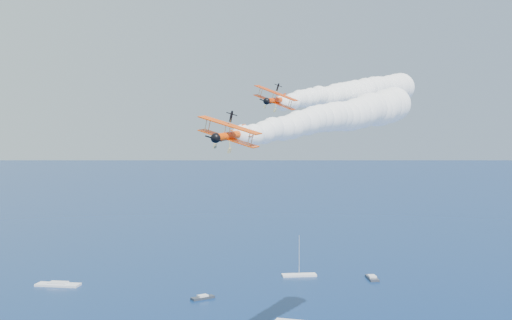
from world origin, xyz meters
TOP-DOWN VIEW (x-y plane):
  - biplane_lead at (12.30, 31.72)m, footprint 9.09×10.23m
  - biplane_trail at (-9.40, 13.40)m, footprint 9.66×10.80m
  - smoke_trail_lead at (42.61, 44.51)m, footprint 68.58×51.62m
  - smoke_trail_trail at (20.67, 26.75)m, footprint 68.64×53.21m

SIDE VIEW (x-z plane):
  - biplane_trail at x=-9.40m, z-range 47.97..54.96m
  - smoke_trail_trail at x=20.67m, z-range 48.11..59.87m
  - biplane_lead at x=12.30m, z-range 52.96..60.01m
  - smoke_trail_lead at x=42.61m, z-range 53.13..64.89m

